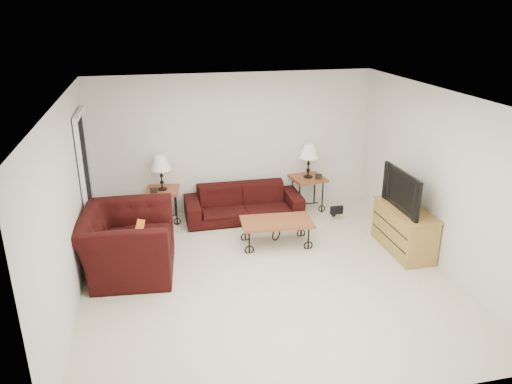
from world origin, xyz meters
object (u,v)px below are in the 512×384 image
sofa (244,203)px  backpack (334,205)px  lamp_right (309,161)px  coffee_table (276,233)px  tv_stand (404,230)px  television (407,190)px  side_table_right (307,193)px  armchair (128,242)px  lamp_left (161,173)px  side_table_left (164,206)px

sofa → backpack: 1.62m
lamp_right → coffee_table: bearing=-125.8°
lamp_right → tv_stand: (0.93, -1.90, -0.59)m
tv_stand → television: (-0.02, 0.00, 0.65)m
side_table_right → armchair: bearing=-152.7°
tv_stand → backpack: size_ratio=2.59×
coffee_table → tv_stand: tv_stand is taller
sofa → side_table_right: size_ratio=3.27×
tv_stand → lamp_left: bearing=151.8°
lamp_left → coffee_table: bearing=-37.4°
tv_stand → backpack: bearing=111.7°
side_table_right → tv_stand: tv_stand is taller
lamp_left → armchair: 1.79m
side_table_right → tv_stand: (0.93, -1.90, 0.04)m
side_table_right → lamp_right: size_ratio=1.00×
backpack → lamp_left: bearing=167.0°
sofa → lamp_right: lamp_right is taller
side_table_right → television: size_ratio=0.60×
tv_stand → backpack: (-0.57, 1.44, -0.12)m
sofa → coffee_table: bearing=-74.6°
lamp_right → television: bearing=-64.6°
lamp_left → sofa: bearing=-7.4°
lamp_left → tv_stand: size_ratio=0.51×
lamp_right → coffee_table: 1.75m
sofa → lamp_left: size_ratio=3.42×
lamp_right → television: (0.91, -1.90, 0.06)m
coffee_table → armchair: (-2.25, -0.35, 0.25)m
coffee_table → lamp_right: bearing=54.2°
side_table_right → lamp_right: bearing=0.0°
armchair → lamp_left: bearing=-13.5°
coffee_table → side_table_right: bearing=54.2°
armchair → television: television is taller
television → tv_stand: bearing=90.0°
television → side_table_left: bearing=-118.4°
side_table_right → lamp_right: 0.62m
side_table_left → television: bearing=-28.4°
coffee_table → television: television is taller
side_table_right → lamp_left: bearing=-180.0°
sofa → side_table_right: 1.25m
side_table_right → coffee_table: (-0.93, -1.29, -0.11)m
lamp_right → armchair: bearing=-152.7°
lamp_right → tv_stand: size_ratio=0.54×
coffee_table → backpack: 1.53m
lamp_left → armchair: size_ratio=0.43×
sofa → tv_stand: (2.16, -1.72, 0.05)m
side_table_right → television: (0.91, -1.90, 0.69)m
coffee_table → armchair: armchair is taller
side_table_right → tv_stand: 2.12m
backpack → coffee_table: bearing=-151.4°
tv_stand → armchair: bearing=176.4°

